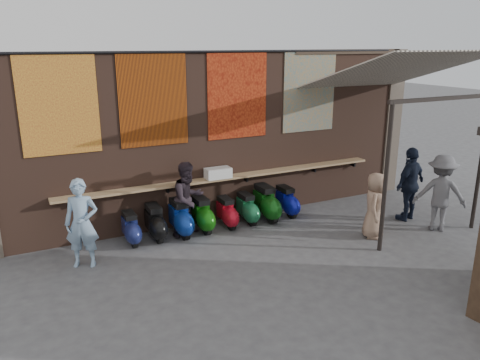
{
  "coord_description": "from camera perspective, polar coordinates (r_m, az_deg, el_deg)",
  "views": [
    {
      "loc": [
        -4.48,
        -7.36,
        4.16
      ],
      "look_at": [
        -0.27,
        1.2,
        1.36
      ],
      "focal_mm": 35.0,
      "sensor_mm": 36.0,
      "label": 1
    }
  ],
  "objects": [
    {
      "name": "scooter_stool_6",
      "position": [
        11.37,
        3.2,
        -2.85
      ],
      "size": [
        0.4,
        0.89,
        0.85
      ],
      "primitive_type": null,
      "color": "#0E4A11",
      "rests_on": "ground"
    },
    {
      "name": "scooter_stool_4",
      "position": [
        10.95,
        -1.62,
        -4.02
      ],
      "size": [
        0.33,
        0.73,
        0.7
      ],
      "primitive_type": null,
      "color": "#B30D1E",
      "rests_on": "ground"
    },
    {
      "name": "shopper_tan",
      "position": [
        10.69,
        16.1,
        -2.98
      ],
      "size": [
        0.85,
        0.84,
        1.48
      ],
      "primitive_type": "imported",
      "rotation": [
        0.0,
        0.0,
        0.75
      ],
      "color": "#9C7B63",
      "rests_on": "ground"
    },
    {
      "name": "scooter_stool_0",
      "position": [
        10.32,
        -13.16,
        -5.8
      ],
      "size": [
        0.33,
        0.72,
        0.69
      ],
      "primitive_type": null,
      "color": "navy",
      "rests_on": "ground"
    },
    {
      "name": "shopper_grey",
      "position": [
        11.57,
        23.24,
        -1.45
      ],
      "size": [
        1.29,
        1.26,
        1.78
      ],
      "primitive_type": "imported",
      "rotation": [
        0.0,
        0.0,
        2.4
      ],
      "color": "slate",
      "rests_on": "ground"
    },
    {
      "name": "diner_left",
      "position": [
        9.41,
        -18.73,
        -5.03
      ],
      "size": [
        0.74,
        0.62,
        1.74
      ],
      "primitive_type": "imported",
      "rotation": [
        0.0,
        0.0,
        -0.38
      ],
      "color": "#88A7C5",
      "rests_on": "ground"
    },
    {
      "name": "diner_right",
      "position": [
        10.42,
        -6.33,
        -2.32
      ],
      "size": [
        0.99,
        0.88,
        1.68
      ],
      "primitive_type": "imported",
      "rotation": [
        0.0,
        0.0,
        0.35
      ],
      "color": "black",
      "rests_on": "ground"
    },
    {
      "name": "tapestry_redgold",
      "position": [
        9.95,
        -21.2,
        8.56
      ],
      "size": [
        1.5,
        0.02,
        2.0
      ],
      "primitive_type": "cube",
      "color": "maroon",
      "rests_on": "brick_wall"
    },
    {
      "name": "eating_counter",
      "position": [
        11.1,
        -1.35,
        0.35
      ],
      "size": [
        8.0,
        0.32,
        0.05
      ],
      "primitive_type": "cube",
      "color": "#9E7A51",
      "rests_on": "brick_wall"
    },
    {
      "name": "hang_rail",
      "position": [
        10.8,
        -1.78,
        15.39
      ],
      "size": [
        9.5,
        0.06,
        0.06
      ],
      "primitive_type": "cylinder",
      "rotation": [
        0.0,
        1.57,
        0.0
      ],
      "color": "black",
      "rests_on": "brick_wall"
    },
    {
      "name": "brick_wall",
      "position": [
        11.22,
        -2.18,
        5.24
      ],
      "size": [
        10.0,
        0.4,
        4.0
      ],
      "primitive_type": "cube",
      "color": "brown",
      "rests_on": "ground"
    },
    {
      "name": "scooter_stool_3",
      "position": [
        10.74,
        -4.66,
        -4.24
      ],
      "size": [
        0.37,
        0.83,
        0.78
      ],
      "primitive_type": null,
      "color": "#125F0D",
      "rests_on": "ground"
    },
    {
      "name": "tapestry_sun",
      "position": [
        10.29,
        -10.52,
        9.61
      ],
      "size": [
        1.5,
        0.02,
        2.0
      ],
      "primitive_type": "cube",
      "color": "#C44B0B",
      "rests_on": "brick_wall"
    },
    {
      "name": "awning_post_left",
      "position": [
        9.79,
        17.34,
        0.12
      ],
      "size": [
        0.09,
        0.09,
        3.1
      ],
      "primitive_type": "cylinder",
      "color": "black",
      "rests_on": "ground"
    },
    {
      "name": "awning_header",
      "position": [
        10.51,
        23.71,
        9.1
      ],
      "size": [
        3.0,
        0.08,
        0.08
      ],
      "primitive_type": "cube",
      "color": "black",
      "rests_on": "awning_post_left"
    },
    {
      "name": "scooter_stool_1",
      "position": [
        10.43,
        -10.31,
        -5.16
      ],
      "size": [
        0.36,
        0.8,
        0.76
      ],
      "primitive_type": null,
      "color": "black",
      "rests_on": "ground"
    },
    {
      "name": "shelf_box",
      "position": [
        10.92,
        -2.69,
        0.86
      ],
      "size": [
        0.61,
        0.31,
        0.24
      ],
      "primitive_type": "cube",
      "color": "white",
      "rests_on": "eating_counter"
    },
    {
      "name": "ground",
      "position": [
        9.57,
        4.67,
        -9.49
      ],
      "size": [
        70.0,
        70.0,
        0.0
      ],
      "primitive_type": "plane",
      "color": "#474749",
      "rests_on": "ground"
    },
    {
      "name": "tapestry_orange",
      "position": [
        11.0,
        -0.31,
        10.3
      ],
      "size": [
        1.5,
        0.02,
        2.0
      ],
      "primitive_type": "cube",
      "color": "#AF3915",
      "rests_on": "brick_wall"
    },
    {
      "name": "scooter_stool_2",
      "position": [
        10.53,
        -7.28,
        -4.68
      ],
      "size": [
        0.39,
        0.86,
        0.81
      ],
      "primitive_type": null,
      "color": "navy",
      "rests_on": "ground"
    },
    {
      "name": "scooter_stool_5",
      "position": [
        11.19,
        0.87,
        -3.52
      ],
      "size": [
        0.34,
        0.75,
        0.71
      ],
      "primitive_type": null,
      "color": "#1A693C",
      "rests_on": "ground"
    },
    {
      "name": "scooter_stool_7",
      "position": [
        11.72,
        5.7,
        -2.62
      ],
      "size": [
        0.34,
        0.77,
        0.73
      ],
      "primitive_type": null,
      "color": "#0D1498",
      "rests_on": "ground"
    },
    {
      "name": "pier_right",
      "position": [
        14.12,
        17.6,
        6.8
      ],
      "size": [
        0.5,
        0.5,
        4.0
      ],
      "primitive_type": "cube",
      "color": "#4C4238",
      "rests_on": "ground"
    },
    {
      "name": "awning_ledger",
      "position": [
        12.68,
        13.26,
        14.99
      ],
      "size": [
        3.3,
        0.08,
        0.12
      ],
      "primitive_type": "cube",
      "color": "#33261C",
      "rests_on": "brick_wall"
    },
    {
      "name": "tapestry_multi",
      "position": [
        12.0,
        8.46,
        10.63
      ],
      "size": [
        1.5,
        0.02,
        2.0
      ],
      "primitive_type": "cube",
      "color": "teal",
      "rests_on": "brick_wall"
    },
    {
      "name": "shopper_navy",
      "position": [
        11.96,
        20.01,
        -0.47
      ],
      "size": [
        1.13,
        0.68,
        1.8
      ],
      "primitive_type": "imported",
      "rotation": [
        0.0,
        0.0,
        3.39
      ],
      "color": "black",
      "rests_on": "ground"
    },
    {
      "name": "awning_canvas",
      "position": [
        11.5,
        18.23,
        12.52
      ],
      "size": [
        3.2,
        3.28,
        0.97
      ],
      "primitive_type": "cube",
      "rotation": [
        -0.28,
        0.0,
        0.0
      ],
      "color": "beige",
      "rests_on": "brick_wall"
    }
  ]
}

